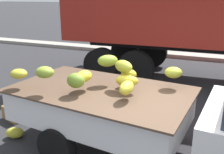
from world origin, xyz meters
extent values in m
cube|color=gray|center=(0.00, 8.06, 0.08)|extent=(80.00, 0.80, 0.16)
cube|color=white|center=(-1.10, 0.29, 0.58)|extent=(2.98, 1.91, 0.08)
cube|color=white|center=(-1.02, 1.09, 0.84)|extent=(2.83, 0.32, 0.44)
cube|color=white|center=(-1.17, -0.50, 0.84)|extent=(2.83, 0.32, 0.44)
cube|color=white|center=(0.29, 0.16, 0.84)|extent=(0.21, 1.64, 0.44)
cube|color=white|center=(-2.49, 0.43, 0.84)|extent=(0.21, 1.64, 0.44)
cube|color=#B21914|center=(-1.02, 1.12, 0.80)|extent=(2.71, 0.27, 0.07)
cube|color=brown|center=(-1.10, 0.29, 1.07)|extent=(3.12, 2.04, 0.03)
ellipsoid|color=olive|center=(-1.09, 0.59, 1.50)|extent=(0.42, 0.40, 0.20)
ellipsoid|color=#98A12A|center=(0.00, 0.81, 1.36)|extent=(0.38, 0.36, 0.18)
ellipsoid|color=olive|center=(-1.79, -0.24, 1.44)|extent=(0.35, 0.32, 0.18)
ellipsoid|color=gold|center=(-0.70, 0.58, 1.30)|extent=(0.32, 0.28, 0.19)
ellipsoid|color=gold|center=(-2.36, -0.20, 1.33)|extent=(0.33, 0.31, 0.16)
ellipsoid|color=#A4AA2D|center=(-0.75, 0.44, 1.48)|extent=(0.42, 0.36, 0.20)
ellipsoid|color=gold|center=(-0.64, 0.30, 1.28)|extent=(0.39, 0.26, 0.18)
ellipsoid|color=gold|center=(-1.32, 0.14, 1.33)|extent=(0.28, 0.33, 0.18)
ellipsoid|color=olive|center=(-1.32, -0.10, 1.32)|extent=(0.31, 0.28, 0.23)
ellipsoid|color=gold|center=(-0.53, 0.00, 1.28)|extent=(0.20, 0.37, 0.19)
cylinder|color=black|center=(-1.36, 1.11, 0.32)|extent=(0.66, 0.26, 0.64)
cylinder|color=black|center=(-1.51, -0.46, 0.32)|extent=(0.66, 0.26, 0.64)
cylinder|color=black|center=(-1.62, 5.95, 0.54)|extent=(1.09, 0.34, 1.08)
cylinder|color=black|center=(-1.53, 3.55, 0.54)|extent=(1.09, 0.34, 1.08)
cylinder|color=black|center=(-2.70, 5.91, 0.54)|extent=(1.09, 0.34, 1.08)
cylinder|color=black|center=(-2.60, 3.51, 0.54)|extent=(1.09, 0.34, 1.08)
ellipsoid|color=gold|center=(-2.72, -0.10, 0.10)|extent=(0.39, 0.32, 0.20)
cube|color=olive|center=(-3.27, 0.53, 0.15)|extent=(0.60, 0.49, 0.29)
camera|label=1|loc=(0.63, -3.31, 2.56)|focal=40.83mm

